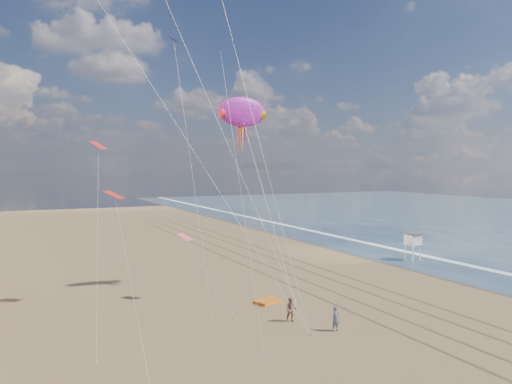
# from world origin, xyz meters

# --- Properties ---
(wet_sand) EXTENTS (260.00, 260.00, 0.00)m
(wet_sand) POSITION_xyz_m (19.00, 40.00, 0.00)
(wet_sand) COLOR #42301E
(wet_sand) RESTS_ON ground
(foam) EXTENTS (260.00, 260.00, 0.00)m
(foam) POSITION_xyz_m (23.20, 40.00, 0.00)
(foam) COLOR white
(foam) RESTS_ON ground
(tracks) EXTENTS (7.68, 120.00, 0.01)m
(tracks) POSITION_xyz_m (2.55, 30.00, 0.01)
(tracks) COLOR brown
(tracks) RESTS_ON ground
(lifeguard_stand) EXTENTS (1.89, 1.89, 3.42)m
(lifeguard_stand) POSITION_xyz_m (19.46, 31.51, 2.64)
(lifeguard_stand) COLOR white
(lifeguard_stand) RESTS_ON ground
(grounded_kite) EXTENTS (2.62, 2.14, 0.26)m
(grounded_kite) POSITION_xyz_m (-6.12, 21.93, 0.13)
(grounded_kite) COLOR orange
(grounded_kite) RESTS_ON ground
(show_kite) EXTENTS (4.67, 5.30, 19.82)m
(show_kite) POSITION_xyz_m (-6.09, 27.39, 17.08)
(show_kite) COLOR #B11BAC
(show_kite) RESTS_ON ground
(kite_flyer_a) EXTENTS (0.73, 0.54, 1.82)m
(kite_flyer_a) POSITION_xyz_m (-5.11, 13.10, 0.91)
(kite_flyer_a) COLOR slate
(kite_flyer_a) RESTS_ON ground
(kite_flyer_b) EXTENTS (1.14, 1.05, 1.88)m
(kite_flyer_b) POSITION_xyz_m (-6.93, 16.39, 0.94)
(kite_flyer_b) COLOR #915F4A
(kite_flyer_b) RESTS_ON ground
(small_kites) EXTENTS (11.41, 14.85, 18.46)m
(small_kites) POSITION_xyz_m (-14.92, 23.31, 14.61)
(small_kites) COLOR #ED5C63
(small_kites) RESTS_ON ground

